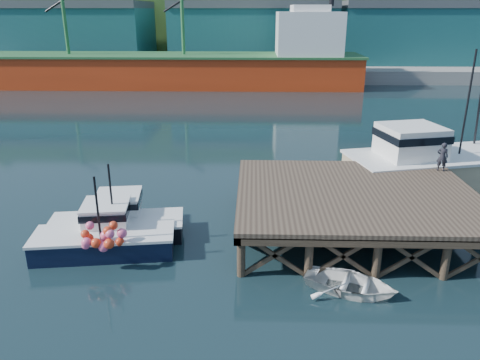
{
  "coord_description": "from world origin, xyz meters",
  "views": [
    {
      "loc": [
        0.26,
        -22.11,
        10.7
      ],
      "look_at": [
        -0.44,
        2.0,
        1.92
      ],
      "focal_mm": 35.0,
      "sensor_mm": 36.0,
      "label": 1
    }
  ],
  "objects_px": {
    "boat_navy": "(105,235)",
    "boat_black": "(117,221)",
    "trawler": "(444,160)",
    "dinghy": "(350,283)",
    "dockworker": "(442,157)"
  },
  "relations": [
    {
      "from": "boat_black",
      "to": "trawler",
      "type": "distance_m",
      "value": 20.36
    },
    {
      "from": "boat_black",
      "to": "trawler",
      "type": "relative_size",
      "value": 0.5
    },
    {
      "from": "boat_black",
      "to": "trawler",
      "type": "bearing_deg",
      "value": 14.12
    },
    {
      "from": "boat_navy",
      "to": "dinghy",
      "type": "height_order",
      "value": "boat_navy"
    },
    {
      "from": "trawler",
      "to": "dinghy",
      "type": "relative_size",
      "value": 3.66
    },
    {
      "from": "trawler",
      "to": "dockworker",
      "type": "distance_m",
      "value": 3.71
    },
    {
      "from": "trawler",
      "to": "dockworker",
      "type": "bearing_deg",
      "value": -128.54
    },
    {
      "from": "boat_black",
      "to": "dinghy",
      "type": "distance_m",
      "value": 11.79
    },
    {
      "from": "boat_navy",
      "to": "dinghy",
      "type": "xyz_separation_m",
      "value": [
        10.87,
        -3.18,
        -0.43
      ]
    },
    {
      "from": "boat_navy",
      "to": "dinghy",
      "type": "bearing_deg",
      "value": -23.94
    },
    {
      "from": "dinghy",
      "to": "dockworker",
      "type": "xyz_separation_m",
      "value": [
        6.68,
        9.11,
        2.57
      ]
    },
    {
      "from": "boat_navy",
      "to": "boat_black",
      "type": "bearing_deg",
      "value": 78.24
    },
    {
      "from": "boat_navy",
      "to": "trawler",
      "type": "distance_m",
      "value": 21.13
    },
    {
      "from": "boat_black",
      "to": "dockworker",
      "type": "distance_m",
      "value": 18.08
    },
    {
      "from": "dockworker",
      "to": "trawler",
      "type": "bearing_deg",
      "value": -96.42
    }
  ]
}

